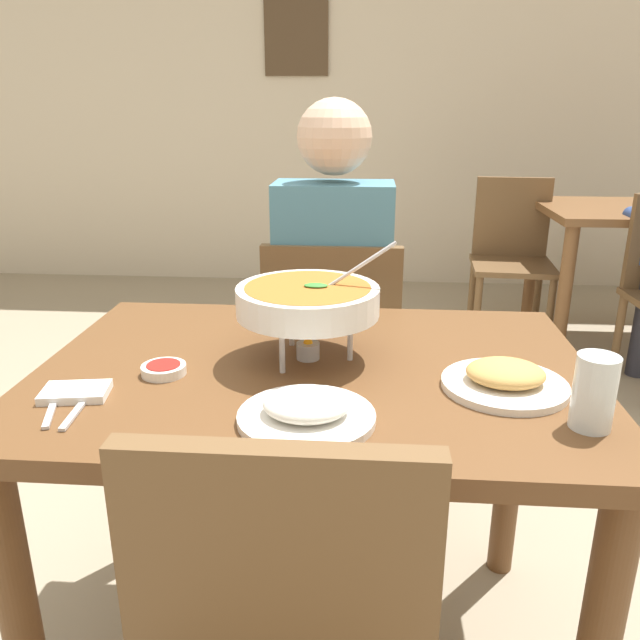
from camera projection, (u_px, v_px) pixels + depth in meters
cafe_rear_partition at (357, 72)px, 4.42m from camera, size 10.00×0.10×3.00m
picture_frame_hung at (296, 32)px, 4.31m from camera, size 0.44×0.03×0.56m
dining_table_main at (315, 420)px, 1.36m from camera, size 1.15×0.81×0.77m
chair_diner_main at (333, 356)px, 2.05m from camera, size 0.44×0.44×0.90m
diner_main at (334, 284)px, 2.01m from camera, size 0.40×0.45×1.31m
curry_bowl at (308, 301)px, 1.31m from camera, size 0.33×0.30×0.26m
rice_plate at (306, 411)px, 1.08m from camera, size 0.24×0.24×0.06m
appetizer_plate at (505, 379)px, 1.21m from camera, size 0.24×0.24×0.06m
sauce_dish at (164, 369)px, 1.27m from camera, size 0.09×0.09×0.02m
napkin_folded at (75, 392)px, 1.18m from camera, size 0.13×0.10×0.02m
fork_utensil at (53, 406)px, 1.13m from camera, size 0.06×0.17×0.01m
spoon_utensil at (80, 407)px, 1.13m from camera, size 0.03×0.17×0.01m
drink_glass at (594, 396)px, 1.05m from camera, size 0.07×0.07×0.13m
dining_table_far at (636, 233)px, 3.39m from camera, size 1.00×0.80×0.77m
chair_bg_right at (511, 249)px, 3.57m from camera, size 0.47×0.47×0.90m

